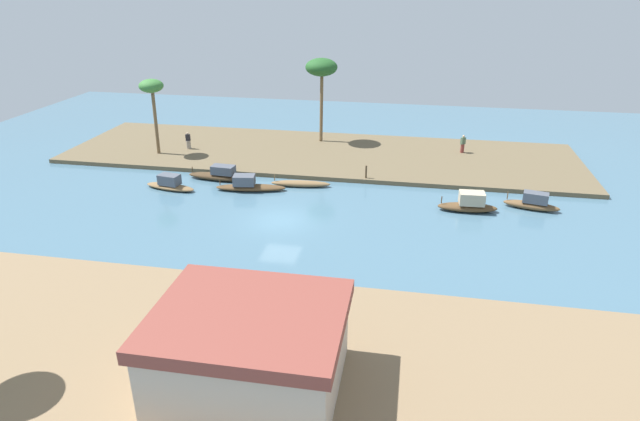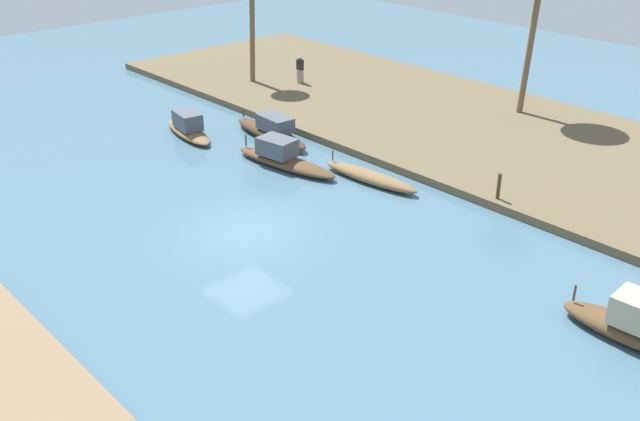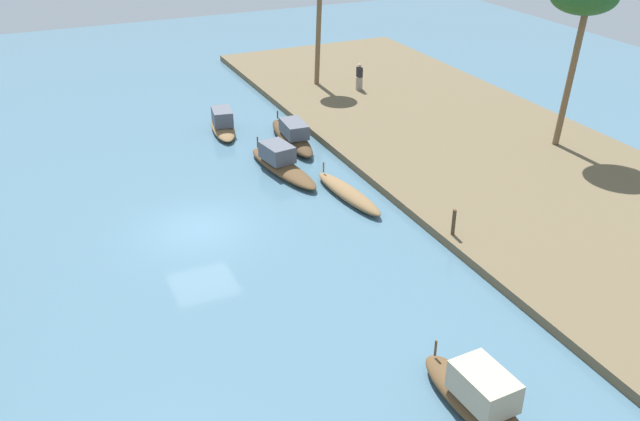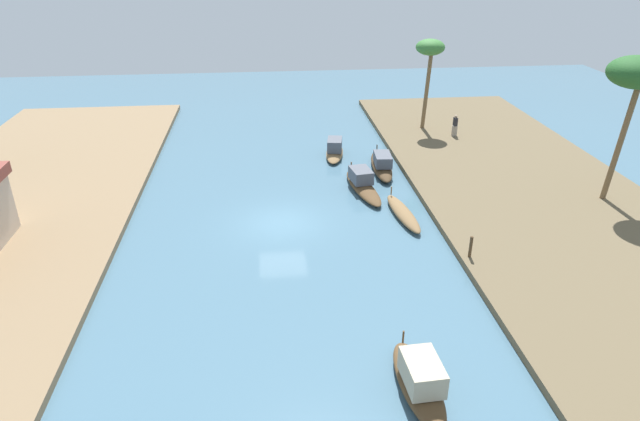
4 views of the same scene
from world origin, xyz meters
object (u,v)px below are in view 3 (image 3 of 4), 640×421
(sampan_upstream_small, at_px, (292,135))
(sampan_with_tall_canopy, at_px, (223,123))
(sampan_foreground, at_px, (281,163))
(sampan_with_red_awning, at_px, (348,193))
(person_on_near_bank, at_px, (359,79))
(mooring_post, at_px, (454,222))
(sampan_open_hull, at_px, (478,396))

(sampan_upstream_small, relative_size, sampan_with_tall_canopy, 1.25)
(sampan_foreground, relative_size, sampan_with_red_awning, 1.16)
(sampan_foreground, bearing_deg, sampan_upstream_small, -39.74)
(sampan_foreground, bearing_deg, person_on_near_bank, -53.43)
(mooring_post, bearing_deg, sampan_foreground, 21.77)
(sampan_with_tall_canopy, height_order, sampan_with_red_awning, sampan_with_tall_canopy)
(sampan_upstream_small, relative_size, sampan_foreground, 0.98)
(sampan_foreground, height_order, person_on_near_bank, person_on_near_bank)
(sampan_open_hull, height_order, sampan_with_red_awning, sampan_open_hull)
(sampan_with_tall_canopy, distance_m, sampan_with_red_awning, 9.91)
(sampan_upstream_small, relative_size, sampan_with_red_awning, 1.13)
(person_on_near_bank, bearing_deg, mooring_post, 159.83)
(sampan_upstream_small, relative_size, person_on_near_bank, 3.43)
(sampan_open_hull, distance_m, person_on_near_bank, 26.01)
(sampan_with_tall_canopy, relative_size, sampan_open_hull, 1.03)
(sampan_with_tall_canopy, relative_size, sampan_with_red_awning, 0.91)
(sampan_with_red_awning, distance_m, mooring_post, 5.21)
(sampan_with_tall_canopy, xyz_separation_m, sampan_open_hull, (-22.01, 0.09, 0.10))
(sampan_with_red_awning, distance_m, person_on_near_bank, 13.71)
(sampan_open_hull, xyz_separation_m, sampan_with_red_awning, (12.39, -2.49, -0.29))
(sampan_with_tall_canopy, bearing_deg, person_on_near_bank, -65.80)
(sampan_with_tall_canopy, height_order, sampan_open_hull, sampan_open_hull)
(person_on_near_bank, bearing_deg, sampan_open_hull, 155.20)
(sampan_foreground, bearing_deg, mooring_post, -166.91)
(sampan_foreground, distance_m, person_on_near_bank, 11.67)
(sampan_with_tall_canopy, height_order, person_on_near_bank, person_on_near_bank)
(sampan_with_tall_canopy, distance_m, person_on_near_bank, 9.38)
(sampan_upstream_small, height_order, sampan_open_hull, sampan_open_hull)
(sampan_foreground, relative_size, person_on_near_bank, 3.50)
(sampan_foreground, distance_m, sampan_with_tall_canopy, 6.01)
(sampan_upstream_small, height_order, person_on_near_bank, person_on_near_bank)
(sampan_foreground, height_order, sampan_with_red_awning, sampan_foreground)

